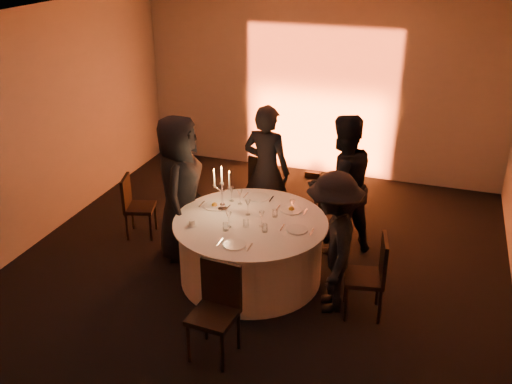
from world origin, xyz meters
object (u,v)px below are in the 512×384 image
(chair_right, at_px, (372,272))
(guest_right, at_px, (333,243))
(chair_front, at_px, (217,305))
(guest_back_left, at_px, (267,170))
(coffee_cup, at_px, (192,223))
(chair_left, at_px, (135,203))
(chair_back_left, at_px, (265,182))
(chair_back_right, at_px, (331,200))
(guest_back_right, at_px, (341,185))
(guest_left, at_px, (180,188))
(candelabra, at_px, (222,195))
(banquet_table, at_px, (251,250))

(chair_right, xyz_separation_m, guest_right, (-0.44, -0.01, 0.28))
(chair_front, relative_size, guest_right, 0.60)
(chair_front, distance_m, guest_back_left, 2.57)
(coffee_cup, bearing_deg, chair_left, 146.68)
(chair_front, xyz_separation_m, coffee_cup, (-0.72, 1.03, 0.25))
(chair_back_left, bearing_deg, chair_back_right, 178.27)
(chair_front, height_order, guest_right, guest_right)
(chair_back_left, bearing_deg, guest_right, 137.02)
(chair_right, distance_m, guest_back_right, 1.43)
(chair_back_left, height_order, guest_back_left, guest_back_left)
(chair_back_right, xyz_separation_m, guest_left, (-1.68, -1.15, 0.42))
(chair_front, relative_size, guest_back_right, 0.53)
(chair_back_right, height_order, chair_right, chair_right)
(guest_left, relative_size, guest_back_right, 1.01)
(chair_left, bearing_deg, coffee_cup, -139.69)
(chair_front, bearing_deg, candelabra, 113.98)
(chair_back_left, relative_size, guest_left, 0.50)
(banquet_table, xyz_separation_m, chair_back_left, (-0.35, 1.62, 0.14))
(guest_left, bearing_deg, chair_right, -115.11)
(guest_back_right, bearing_deg, chair_left, -30.83)
(banquet_table, xyz_separation_m, guest_back_right, (0.86, 0.99, 0.54))
(banquet_table, distance_m, candelabra, 0.73)
(chair_left, bearing_deg, candelabra, -119.62)
(guest_right, distance_m, candelabra, 1.50)
(banquet_table, height_order, guest_left, guest_left)
(chair_back_left, bearing_deg, banquet_table, 113.18)
(guest_left, bearing_deg, banquet_table, -117.28)
(chair_front, xyz_separation_m, guest_back_right, (0.74, 2.33, 0.37))
(guest_right, relative_size, candelabra, 2.82)
(banquet_table, distance_m, guest_back_right, 1.41)
(guest_back_right, relative_size, coffee_cup, 16.75)
(guest_back_left, xyz_separation_m, coffee_cup, (-0.41, -1.50, -0.11))
(guest_left, bearing_deg, chair_back_left, -39.24)
(guest_back_left, relative_size, guest_right, 1.12)
(guest_right, distance_m, coffee_cup, 1.62)
(guest_right, bearing_deg, chair_left, -119.42)
(chair_right, height_order, guest_right, guest_right)
(chair_back_right, bearing_deg, guest_left, 10.54)
(chair_back_left, xyz_separation_m, coffee_cup, (-0.25, -1.93, 0.28))
(guest_left, height_order, guest_right, guest_left)
(guest_left, xyz_separation_m, guest_back_left, (0.82, 0.94, -0.03))
(guest_left, bearing_deg, guest_back_left, -54.76)
(chair_back_left, relative_size, chair_front, 0.96)
(guest_right, bearing_deg, candelabra, -121.09)
(chair_right, xyz_separation_m, coffee_cup, (-2.05, -0.06, 0.27))
(chair_front, distance_m, guest_left, 1.98)
(guest_right, bearing_deg, banquet_table, -118.94)
(guest_right, relative_size, coffee_cup, 14.64)
(chair_left, height_order, chair_front, chair_front)
(coffee_cup, bearing_deg, guest_right, 1.76)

